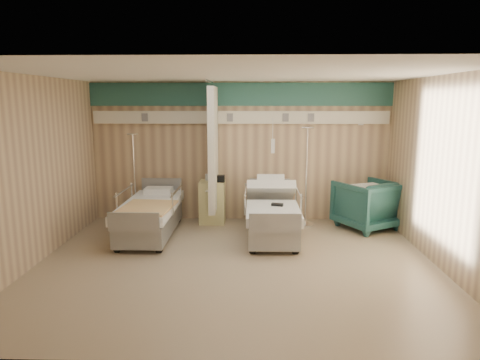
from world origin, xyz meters
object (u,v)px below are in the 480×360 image
bed_left (150,219)px  visitor_armchair (367,204)px  iv_stand_left (136,205)px  bed_right (272,220)px  bedside_cabinet (212,202)px  iv_stand_right (305,205)px

bed_left → visitor_armchair: (4.05, 0.60, 0.15)m
iv_stand_left → bed_right: bearing=-16.8°
visitor_armchair → iv_stand_left: bearing=-32.5°
bed_right → visitor_armchair: (1.85, 0.60, 0.15)m
bed_right → bedside_cabinet: bedside_cabinet is taller
bed_right → bed_left: (-2.20, 0.00, 0.00)m
bed_right → visitor_armchair: bearing=18.0°
visitor_armchair → iv_stand_right: size_ratio=0.53×
visitor_armchair → iv_stand_right: bearing=-38.6°
bed_left → bedside_cabinet: bearing=40.6°
iv_stand_right → iv_stand_left: iv_stand_right is taller
bedside_cabinet → iv_stand_left: 1.53m
bed_left → iv_stand_right: size_ratio=1.12×
bed_right → bedside_cabinet: size_ratio=2.54×
visitor_armchair → bed_left: bearing=-21.5°
bed_right → iv_stand_right: size_ratio=1.12×
bed_right → bedside_cabinet: bearing=142.0°
iv_stand_left → visitor_armchair: bearing=-2.6°
bed_left → visitor_armchair: size_ratio=2.10×
bedside_cabinet → iv_stand_right: size_ratio=0.44×
bed_left → visitor_armchair: bearing=8.4°
bed_left → iv_stand_left: size_ratio=1.20×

